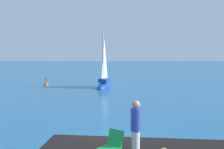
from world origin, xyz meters
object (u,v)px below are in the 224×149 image
at_px(person_standing, 136,128).
at_px(beach_chair, 112,144).
at_px(marker_buoy, 46,85).
at_px(sailboat_near, 104,84).

relative_size(person_standing, beach_chair, 2.03).
relative_size(beach_chair, marker_buoy, 0.71).
bearing_deg(beach_chair, marker_buoy, -122.81).
xyz_separation_m(person_standing, marker_buoy, (-8.21, 24.21, -1.96)).
xyz_separation_m(sailboat_near, marker_buoy, (-6.53, 2.11, -0.35)).
bearing_deg(person_standing, sailboat_near, -135.18).
distance_m(sailboat_near, marker_buoy, 6.87).
height_order(sailboat_near, beach_chair, sailboat_near).
bearing_deg(beach_chair, person_standing, 132.85).
bearing_deg(person_standing, marker_buoy, -120.79).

